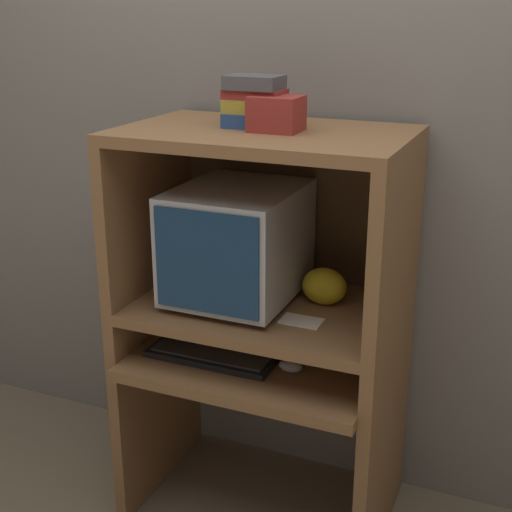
{
  "coord_description": "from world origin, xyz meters",
  "views": [
    {
      "loc": [
        0.8,
        -1.68,
        1.69
      ],
      "look_at": [
        -0.03,
        0.28,
        0.94
      ],
      "focal_mm": 50.0,
      "sensor_mm": 36.0,
      "label": 1
    }
  ],
  "objects_px": {
    "keyboard": "(212,355)",
    "mouse": "(291,366)",
    "storage_box": "(276,114)",
    "book_stack": "(254,102)",
    "snack_bag": "(324,286)",
    "crt_monitor": "(238,242)"
  },
  "relations": [
    {
      "from": "keyboard",
      "to": "storage_box",
      "type": "relative_size",
      "value": 2.88
    },
    {
      "from": "crt_monitor",
      "to": "keyboard",
      "type": "bearing_deg",
      "value": -104.9
    },
    {
      "from": "keyboard",
      "to": "book_stack",
      "type": "height_order",
      "value": "book_stack"
    },
    {
      "from": "snack_bag",
      "to": "keyboard",
      "type": "bearing_deg",
      "value": -148.03
    },
    {
      "from": "snack_bag",
      "to": "storage_box",
      "type": "bearing_deg",
      "value": -148.36
    },
    {
      "from": "crt_monitor",
      "to": "book_stack",
      "type": "height_order",
      "value": "book_stack"
    },
    {
      "from": "book_stack",
      "to": "mouse",
      "type": "bearing_deg",
      "value": -35.75
    },
    {
      "from": "crt_monitor",
      "to": "snack_bag",
      "type": "xyz_separation_m",
      "value": [
        0.27,
        0.06,
        -0.13
      ]
    },
    {
      "from": "mouse",
      "to": "snack_bag",
      "type": "xyz_separation_m",
      "value": [
        0.05,
        0.17,
        0.21
      ]
    },
    {
      "from": "snack_bag",
      "to": "book_stack",
      "type": "height_order",
      "value": "book_stack"
    },
    {
      "from": "keyboard",
      "to": "mouse",
      "type": "height_order",
      "value": "mouse"
    },
    {
      "from": "mouse",
      "to": "storage_box",
      "type": "bearing_deg",
      "value": 135.08
    },
    {
      "from": "keyboard",
      "to": "mouse",
      "type": "bearing_deg",
      "value": 3.89
    },
    {
      "from": "crt_monitor",
      "to": "storage_box",
      "type": "bearing_deg",
      "value": -8.7
    },
    {
      "from": "snack_bag",
      "to": "book_stack",
      "type": "relative_size",
      "value": 0.82
    },
    {
      "from": "keyboard",
      "to": "snack_bag",
      "type": "relative_size",
      "value": 2.88
    },
    {
      "from": "storage_box",
      "to": "snack_bag",
      "type": "bearing_deg",
      "value": 31.64
    },
    {
      "from": "keyboard",
      "to": "book_stack",
      "type": "relative_size",
      "value": 2.36
    },
    {
      "from": "keyboard",
      "to": "storage_box",
      "type": "bearing_deg",
      "value": 32.23
    },
    {
      "from": "crt_monitor",
      "to": "book_stack",
      "type": "bearing_deg",
      "value": 18.35
    },
    {
      "from": "mouse",
      "to": "storage_box",
      "type": "height_order",
      "value": "storage_box"
    },
    {
      "from": "mouse",
      "to": "book_stack",
      "type": "xyz_separation_m",
      "value": [
        -0.18,
        0.13,
        0.78
      ]
    }
  ]
}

